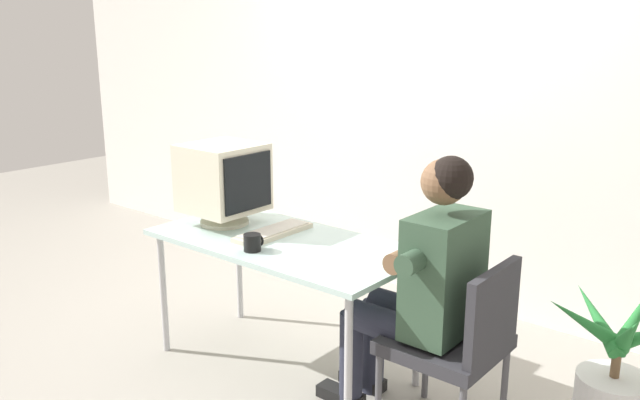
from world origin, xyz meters
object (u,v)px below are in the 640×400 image
(keyboard, at_px, (273,232))
(desk_mug, at_px, (252,242))
(crt_monitor, at_px, (223,179))
(office_chair, at_px, (458,338))
(desk, at_px, (283,250))
(person_seated, at_px, (421,283))
(potted_plant, at_px, (613,382))

(keyboard, relative_size, desk_mug, 4.86)
(crt_monitor, xyz_separation_m, office_chair, (1.43, 0.01, -0.49))
(desk, distance_m, person_seated, 0.80)
(desk, height_order, person_seated, person_seated)
(person_seated, distance_m, desk_mug, 0.84)
(desk, bearing_deg, office_chair, 0.85)
(office_chair, bearing_deg, person_seated, -180.00)
(keyboard, relative_size, person_seated, 0.37)
(office_chair, distance_m, person_seated, 0.28)
(desk_mug, bearing_deg, keyboard, 111.33)
(desk, relative_size, office_chair, 1.69)
(desk_mug, bearing_deg, office_chair, 12.95)
(potted_plant, xyz_separation_m, desk_mug, (-1.51, -0.68, 0.49))
(person_seated, height_order, potted_plant, person_seated)
(office_chair, height_order, desk_mug, office_chair)
(desk, height_order, crt_monitor, crt_monitor)
(crt_monitor, distance_m, potted_plant, 2.12)
(crt_monitor, relative_size, potted_plant, 0.63)
(person_seated, bearing_deg, desk_mug, -164.14)
(keyboard, bearing_deg, potted_plant, 15.22)
(crt_monitor, relative_size, keyboard, 0.95)
(office_chair, bearing_deg, potted_plant, 41.12)
(desk, bearing_deg, person_seated, 1.05)
(desk, bearing_deg, crt_monitor, 179.09)
(crt_monitor, distance_m, office_chair, 1.51)
(person_seated, bearing_deg, office_chair, 0.00)
(keyboard, bearing_deg, crt_monitor, -175.94)
(person_seated, height_order, desk_mug, person_seated)
(desk, height_order, desk_mug, desk_mug)
(keyboard, bearing_deg, office_chair, -0.87)
(keyboard, xyz_separation_m, potted_plant, (1.61, 0.44, -0.47))
(desk, distance_m, potted_plant, 1.63)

